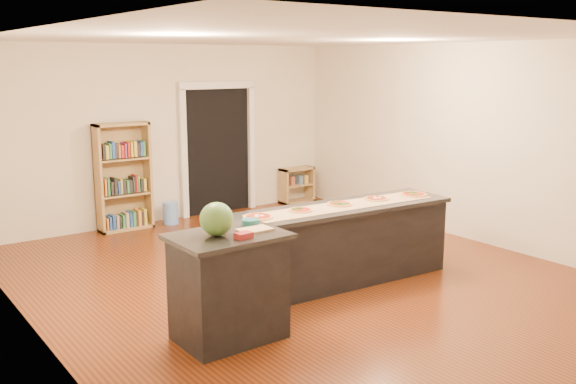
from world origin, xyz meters
TOP-DOWN VIEW (x-y plane):
  - room at (0.00, 0.00)m, footprint 6.00×7.00m
  - doorway at (0.90, 3.46)m, footprint 1.40×0.09m
  - kitchen_island at (0.30, -0.44)m, footprint 2.76×0.75m
  - side_counter at (-1.57, -1.04)m, footprint 1.02×0.74m
  - bookshelf at (-0.83, 3.30)m, footprint 0.82×0.29m
  - low_shelf at (2.44, 3.31)m, footprint 0.64×0.27m
  - waste_bin at (-0.13, 3.21)m, footprint 0.24×0.24m
  - kraft_paper at (0.30, -0.46)m, footprint 2.41×0.56m
  - watermelon at (-1.67, -1.03)m, footprint 0.31×0.31m
  - cutting_board at (-1.31, -1.09)m, footprint 0.31×0.21m
  - package_red at (-1.52, -1.24)m, footprint 0.16×0.12m
  - package_teal at (-1.24, -0.91)m, footprint 0.17×0.17m
  - pizza_a at (-0.80, -0.37)m, footprint 0.31×0.31m
  - pizza_b at (-0.25, -0.38)m, footprint 0.27×0.27m
  - pizza_c at (0.30, -0.40)m, footprint 0.31×0.31m
  - pizza_d at (0.85, -0.43)m, footprint 0.30×0.30m
  - pizza_e at (1.40, -0.52)m, footprint 0.32×0.32m

SIDE VIEW (x-z plane):
  - waste_bin at x=-0.13m, z-range 0.00..0.35m
  - low_shelf at x=2.44m, z-range 0.00..0.64m
  - kitchen_island at x=0.30m, z-range 0.00..0.91m
  - side_counter at x=-1.57m, z-range 0.00..1.01m
  - bookshelf at x=-0.83m, z-range 0.00..1.64m
  - kraft_paper at x=0.30m, z-range 0.91..0.91m
  - pizza_a at x=-0.80m, z-range 0.91..0.93m
  - pizza_c at x=0.30m, z-range 0.91..0.93m
  - pizza_d at x=0.85m, z-range 0.91..0.93m
  - pizza_b at x=-0.25m, z-range 0.91..0.93m
  - pizza_e at x=1.40m, z-range 0.91..0.93m
  - cutting_board at x=-1.31m, z-range 1.01..1.03m
  - package_red at x=-1.52m, z-range 1.01..1.06m
  - package_teal at x=-1.24m, z-range 1.01..1.07m
  - watermelon at x=-1.67m, z-range 1.01..1.31m
  - doorway at x=0.90m, z-range 0.10..2.31m
  - room at x=0.00m, z-range 0.00..2.80m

